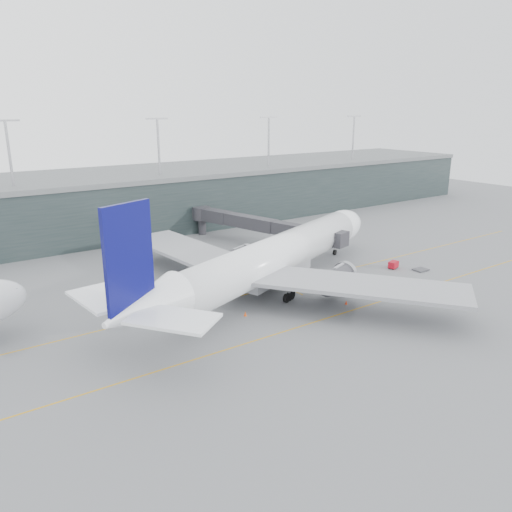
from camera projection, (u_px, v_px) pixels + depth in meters
ground at (248, 285)px, 93.29m from camera, size 320.00×320.00×0.00m
taxiline_a at (260, 291)px, 90.14m from camera, size 160.00×0.25×0.02m
taxiline_b at (320, 320)px, 77.57m from camera, size 160.00×0.25×0.02m
taxiline_lead_main at (216, 256)px, 111.74m from camera, size 0.25×60.00×0.02m
terminal at (129, 200)px, 136.68m from camera, size 240.00×36.00×29.00m
main_aircraft at (275, 257)px, 90.05m from camera, size 72.02×66.52×20.98m
jet_bridge at (251, 221)px, 120.79m from camera, size 15.53×46.95×7.27m
gse_cart at (393, 265)px, 102.53m from camera, size 2.51×1.95×1.51m
baggage_dolly at (421, 270)px, 101.42m from camera, size 2.91×2.36×0.28m
uld_a at (202, 269)px, 99.66m from camera, size 2.12×1.86×1.65m
uld_b at (209, 265)px, 101.73m from camera, size 2.16×1.84×1.75m
uld_c at (221, 265)px, 101.88m from camera, size 2.40×2.20×1.77m
cone_nose at (394, 262)px, 106.14m from camera, size 0.46×0.46×0.74m
cone_wing_stbd at (346, 302)px, 83.87m from camera, size 0.43×0.43×0.68m
cone_wing_port at (262, 262)px, 106.14m from camera, size 0.41×0.41×0.66m
cone_tail at (245, 314)px, 79.13m from camera, size 0.50×0.50×0.80m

